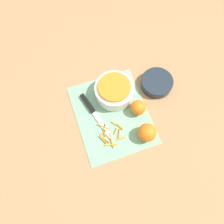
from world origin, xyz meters
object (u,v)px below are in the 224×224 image
knife (91,108)px  orange_left (147,133)px  orange_right (138,107)px  bowl_dark (157,83)px  bowl_speckled (114,90)px

knife → orange_left: (0.21, 0.20, 0.04)m
orange_right → orange_left: bearing=-4.2°
bowl_dark → orange_left: size_ratio=1.88×
bowl_speckled → orange_left: (0.25, 0.07, 0.00)m
bowl_speckled → knife: size_ratio=0.73×
bowl_dark → orange_left: 0.27m
knife → orange_right: (0.08, 0.21, 0.03)m
bowl_dark → orange_left: bearing=-33.7°
bowl_dark → knife: bearing=-87.7°
knife → bowl_speckled: bearing=89.6°
knife → bowl_dark: bearing=77.6°
bowl_speckled → bowl_dark: bearing=84.8°
bowl_dark → knife: size_ratio=0.61×
orange_left → knife: bearing=-136.7°
bowl_dark → bowl_speckled: bearing=-95.2°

